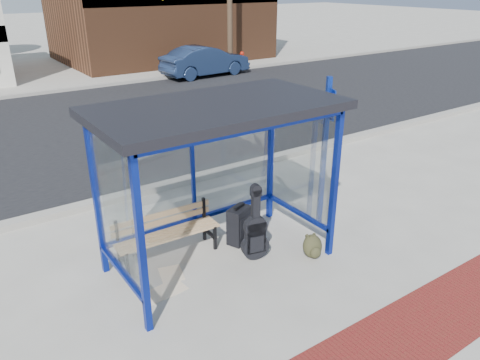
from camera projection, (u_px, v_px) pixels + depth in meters
ground at (221, 262)px, 7.01m from camera, size 120.00×120.00×0.00m
curb_near at (142, 191)px, 9.19m from camera, size 60.00×0.25×0.12m
street_asphalt at (68, 130)px, 13.07m from camera, size 60.00×10.00×0.00m
curb_far at (27, 94)px, 16.90m from camera, size 60.00×0.25×0.12m
far_sidewalk at (17, 87)px, 18.37m from camera, size 60.00×4.00×0.01m
bus_shelter at (215, 128)px, 6.25m from camera, size 3.30×1.80×2.42m
bench at (166, 231)px, 7.00m from camera, size 1.60×0.44×0.75m
guitar_bag at (255, 234)px, 6.94m from camera, size 0.44×0.21×1.15m
suitcase at (239, 225)px, 7.41m from camera, size 0.44×0.37×0.67m
backpack at (313, 247)px, 7.07m from camera, size 0.35×0.33×0.37m
sign_post at (325, 146)px, 7.48m from camera, size 0.17×0.30×2.55m
newspaper_a at (171, 289)px, 6.39m from camera, size 0.42×0.34×0.01m
newspaper_b at (158, 294)px, 6.29m from camera, size 0.42×0.35×0.01m
newspaper_c at (171, 274)px, 6.72m from camera, size 0.41×0.47×0.01m
parked_car at (205, 61)px, 20.15m from camera, size 3.97×1.61×1.28m
fire_hydrant at (242, 58)px, 22.43m from camera, size 0.32×0.21×0.71m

